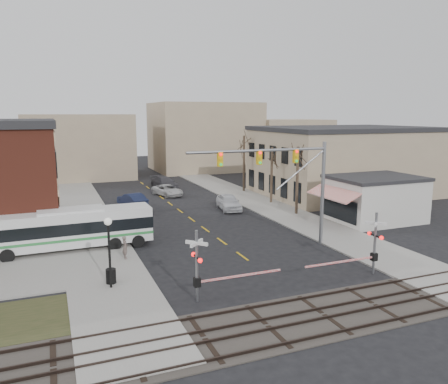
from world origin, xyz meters
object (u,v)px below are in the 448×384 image
Objects in this scene: trash_bin at (111,276)px; traffic_signal_mast at (289,173)px; rr_crossing_west at (204,266)px; street_lamp at (109,238)px; pedestrian_far at (75,236)px; car_b at (132,200)px; rr_crossing_east at (369,244)px; car_d at (165,183)px; car_a at (229,202)px; transit_bus at (72,228)px; pedestrian_near at (125,247)px; car_c at (168,190)px.

traffic_signal_mast is at bearing 10.44° from trash_bin.
rr_crossing_west is at bearing -42.68° from trash_bin.
pedestrian_far is (-1.48, 8.81, -2.07)m from street_lamp.
car_b is (5.26, 22.42, -2.33)m from street_lamp.
rr_crossing_east is at bearing -0.83° from rr_crossing_west.
car_d is (11.52, 32.82, -2.30)m from street_lamp.
rr_crossing_west reaches higher than car_a.
rr_crossing_east is at bearing -35.54° from transit_bus.
pedestrian_near is at bearing -120.23° from car_d.
car_b is at bearing 88.46° from rr_crossing_west.
car_c is at bearing 119.06° from car_a.
rr_crossing_west is at bearing -107.61° from car_a.
pedestrian_near is at bearing 109.38° from rr_crossing_west.
traffic_signal_mast is at bearing 98.12° from car_b.
street_lamp reaches higher than rr_crossing_west.
traffic_signal_mast is 14.66m from trash_bin.
car_d is (6.95, 36.28, -1.16)m from rr_crossing_west.
pedestrian_near reaches higher than car_a.
car_a is at bearing -89.75° from car_d.
car_d is 29.65m from pedestrian_near.
car_a reaches higher than car_d.
street_lamp is (-15.53, 3.62, 1.14)m from rr_crossing_east.
traffic_signal_mast is 14.96m from car_a.
car_d is at bearing 109.17° from car_a.
trash_bin is (-4.47, 4.12, -1.41)m from rr_crossing_west.
street_lamp is 5.58m from pedestrian_near.
car_d reaches higher than car_b.
transit_bus reaches higher than car_a.
rr_crossing_east is at bearing -73.85° from traffic_signal_mast.
pedestrian_far is (-6.05, 12.27, -0.93)m from rr_crossing_west.
rr_crossing_west is 1.14× the size of car_a.
traffic_signal_mast is 30.17m from car_d.
street_lamp is at bearing 61.61° from car_b.
street_lamp is 34.86m from car_d.
street_lamp is 2.26× the size of pedestrian_far.
rr_crossing_west is at bearing -62.87° from transit_bus.
street_lamp is 2.58× the size of pedestrian_near.
trash_bin is 4.50m from pedestrian_near.
car_a is at bearing -85.59° from car_c.
car_b is (6.90, 13.78, -0.93)m from transit_bus.
rr_crossing_west is 36.96m from car_d.
pedestrian_near reaches higher than trash_bin.
transit_bus is 2.11× the size of car_d.
rr_crossing_west is 6.40× the size of trash_bin.
transit_bus is 5.05m from pedestrian_near.
pedestrian_near is (-9.89, -27.95, 0.12)m from car_d.
car_b is 15.20m from pedestrian_far.
car_c is at bearing 96.96° from traffic_signal_mast.
transit_bus is 8.91m from street_lamp.
rr_crossing_east reaches higher than trash_bin.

